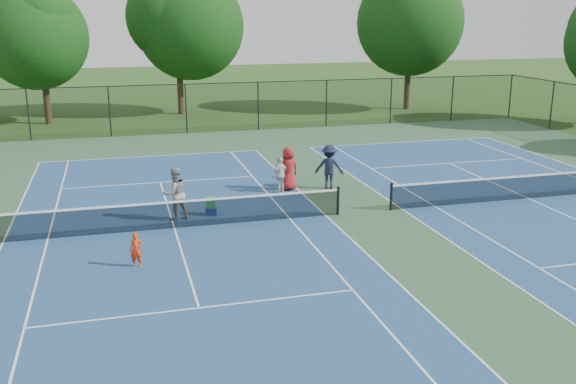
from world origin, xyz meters
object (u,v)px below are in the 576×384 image
object	(u,v)px
bystander_c	(289,169)
ball_hopper	(211,202)
bystander_b	(329,167)
ball_crate	(211,211)
child_player	(136,250)
tree_back_b	(177,21)
instructor	(175,194)
tree_back_d	(411,17)
bystander_a	(280,175)
tree_back_a	(40,31)

from	to	relation	value
bystander_c	ball_hopper	xyz separation A→B (m)	(-3.65, -2.61, -0.42)
bystander_b	ball_crate	distance (m)	5.93
child_player	ball_hopper	xyz separation A→B (m)	(2.83, 4.40, -0.03)
bystander_c	ball_hopper	distance (m)	4.51
tree_back_b	instructor	world-z (taller)	tree_back_b
bystander_c	ball_crate	world-z (taller)	bystander_c
tree_back_d	instructor	xyz separation A→B (m)	(-19.83, -23.02, -5.85)
tree_back_b	bystander_a	size ratio (longest dim) A/B	6.72
tree_back_b	ball_hopper	size ratio (longest dim) A/B	25.67
tree_back_b	child_player	bearing A→B (deg)	-98.53
bystander_b	bystander_c	distance (m)	1.73
child_player	instructor	size ratio (longest dim) A/B	0.54
ball_crate	child_player	bearing A→B (deg)	-122.80
tree_back_b	tree_back_a	bearing A→B (deg)	-167.47
instructor	bystander_b	distance (m)	7.13
ball_hopper	tree_back_d	bearing A→B (deg)	50.89
bystander_a	ball_hopper	size ratio (longest dim) A/B	3.82
child_player	ball_hopper	distance (m)	5.23
bystander_b	bystander_c	size ratio (longest dim) A/B	1.03
tree_back_a	bystander_a	world-z (taller)	tree_back_a
ball_crate	ball_hopper	distance (m)	0.34
tree_back_d	ball_crate	bearing A→B (deg)	-129.11
instructor	bystander_a	world-z (taller)	instructor
tree_back_d	child_player	xyz separation A→B (m)	(-21.38, -27.21, -6.30)
ball_hopper	tree_back_b	bearing A→B (deg)	86.43
bystander_c	tree_back_a	bearing A→B (deg)	-79.07
tree_back_a	tree_back_d	world-z (taller)	tree_back_d
bystander_a	ball_crate	size ratio (longest dim) A/B	3.73
bystander_b	instructor	bearing A→B (deg)	44.64
instructor	child_player	bearing A→B (deg)	49.67
tree_back_a	child_player	world-z (taller)	tree_back_a
tree_back_a	ball_hopper	bearing A→B (deg)	-71.91
tree_back_b	ball_hopper	world-z (taller)	tree_back_b
tree_back_b	instructor	bearing A→B (deg)	-96.46
tree_back_b	ball_crate	xyz separation A→B (m)	(-1.55, -24.82, -6.45)
tree_back_a	bystander_b	world-z (taller)	tree_back_a
bystander_a	ball_crate	distance (m)	4.02
bystander_b	ball_hopper	world-z (taller)	bystander_b
child_player	instructor	xyz separation A→B (m)	(1.55, 4.20, 0.45)
ball_hopper	ball_crate	bearing A→B (deg)	0.00
tree_back_a	ball_crate	size ratio (longest dim) A/B	22.87
instructor	ball_hopper	xyz separation A→B (m)	(1.28, 0.20, -0.48)
bystander_a	ball_hopper	xyz separation A→B (m)	(-3.23, -2.33, -0.26)
bystander_b	ball_crate	world-z (taller)	bystander_b
bystander_c	ball_crate	distance (m)	4.55
instructor	bystander_a	xyz separation A→B (m)	(4.51, 2.53, -0.22)
tree_back_b	bystander_c	size ratio (longest dim) A/B	5.51
tree_back_a	ball_crate	world-z (taller)	tree_back_a
tree_back_b	bystander_a	xyz separation A→B (m)	(1.68, -22.49, -5.85)
tree_back_a	instructor	xyz separation A→B (m)	(6.17, -23.02, -5.07)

